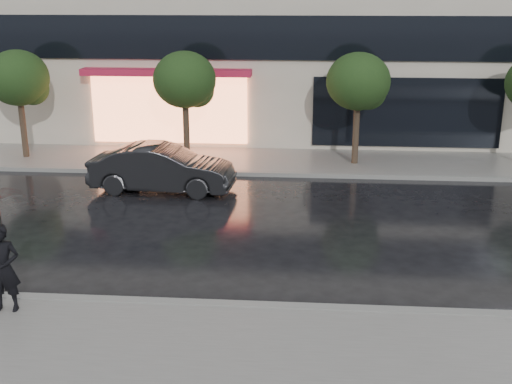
# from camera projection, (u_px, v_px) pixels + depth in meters

# --- Properties ---
(ground) EXTENTS (120.00, 120.00, 0.00)m
(ground) POSITION_uv_depth(u_px,v_px,m) (243.00, 287.00, 13.47)
(ground) COLOR black
(ground) RESTS_ON ground
(sidewalk_near) EXTENTS (60.00, 4.50, 0.12)m
(sidewalk_near) POSITION_uv_depth(u_px,v_px,m) (223.00, 372.00, 10.36)
(sidewalk_near) COLOR slate
(sidewalk_near) RESTS_ON ground
(sidewalk_far) EXTENTS (60.00, 3.50, 0.12)m
(sidewalk_far) POSITION_uv_depth(u_px,v_px,m) (270.00, 161.00, 23.20)
(sidewalk_far) COLOR slate
(sidewalk_far) RESTS_ON ground
(curb_near) EXTENTS (60.00, 0.25, 0.14)m
(curb_near) POSITION_uv_depth(u_px,v_px,m) (238.00, 306.00, 12.50)
(curb_near) COLOR gray
(curb_near) RESTS_ON ground
(curb_far) EXTENTS (60.00, 0.25, 0.14)m
(curb_far) POSITION_uv_depth(u_px,v_px,m) (267.00, 174.00, 21.54)
(curb_far) COLOR gray
(curb_far) RESTS_ON ground
(tree_far_west) EXTENTS (2.20, 2.20, 3.99)m
(tree_far_west) POSITION_uv_depth(u_px,v_px,m) (20.00, 80.00, 22.80)
(tree_far_west) COLOR #33261C
(tree_far_west) RESTS_ON ground
(tree_mid_west) EXTENTS (2.20, 2.20, 3.99)m
(tree_mid_west) POSITION_uv_depth(u_px,v_px,m) (187.00, 82.00, 22.36)
(tree_mid_west) COLOR #33261C
(tree_mid_west) RESTS_ON ground
(tree_mid_east) EXTENTS (2.20, 2.20, 3.99)m
(tree_mid_east) POSITION_uv_depth(u_px,v_px,m) (360.00, 84.00, 21.91)
(tree_mid_east) COLOR #33261C
(tree_mid_east) RESTS_ON ground
(parked_car) EXTENTS (4.50, 1.83, 1.45)m
(parked_car) POSITION_uv_depth(u_px,v_px,m) (162.00, 168.00, 19.73)
(parked_car) COLOR black
(parked_car) RESTS_ON ground
(pedestrian_with_umbrella) EXTENTS (1.03, 1.05, 2.43)m
(pedestrian_with_umbrella) POSITION_uv_depth(u_px,v_px,m) (1.00, 232.00, 11.80)
(pedestrian_with_umbrella) COLOR black
(pedestrian_with_umbrella) RESTS_ON sidewalk_near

